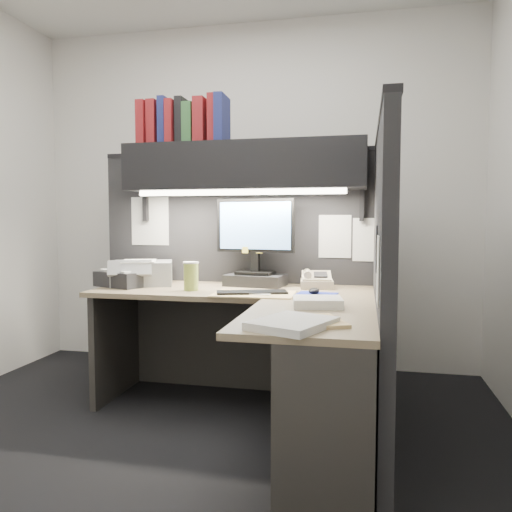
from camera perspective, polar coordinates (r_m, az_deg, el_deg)
name	(u,v)px	position (r m, az deg, el deg)	size (l,w,h in m)	color
floor	(188,441)	(2.81, -7.79, -20.19)	(3.50, 3.50, 0.00)	black
wall_back	(251,196)	(4.01, -0.54, 6.87)	(3.50, 0.04, 2.70)	silver
partition_back	(237,272)	(3.46, -2.15, -1.80)	(1.90, 0.06, 1.60)	black
partition_right	(382,290)	(2.61, 14.18, -3.83)	(0.06, 1.50, 1.60)	black
desk	(268,363)	(2.55, 1.33, -12.12)	(1.70, 1.53, 0.73)	#826F52
overhead_shelf	(244,167)	(3.27, -1.35, 10.16)	(1.55, 0.34, 0.30)	black
task_light_tube	(239,192)	(3.12, -1.96, 7.31)	(0.04, 0.04, 1.32)	white
monitor	(255,251)	(3.23, -0.07, 0.52)	(0.52, 0.28, 0.56)	black
keyboard	(252,293)	(2.87, -0.48, -4.22)	(0.40, 0.13, 0.02)	black
mousepad	(316,294)	(2.88, 6.86, -4.38)	(0.22, 0.20, 0.00)	#1B2897
mouse	(314,291)	(2.87, 6.65, -3.99)	(0.06, 0.10, 0.04)	black
telephone	(317,281)	(3.18, 6.94, -2.87)	(0.20, 0.21, 0.08)	#C1B394
coffee_cup	(191,277)	(3.05, -7.44, -2.39)	(0.09, 0.09, 0.16)	#C6D254
printer	(143,273)	(3.39, -12.84, -1.90)	(0.38, 0.33, 0.15)	gray
notebook_stack	(126,278)	(3.35, -14.64, -2.49)	(0.32, 0.27, 0.10)	black
open_folder	(254,294)	(2.86, -0.23, -4.36)	(0.46, 0.30, 0.01)	#DABA7A
paper_stack_a	(317,302)	(2.48, 7.04, -5.26)	(0.24, 0.20, 0.05)	white
paper_stack_b	(293,324)	(1.99, 4.20, -7.71)	(0.26, 0.32, 0.03)	white
manila_stack	(316,321)	(2.09, 6.85, -7.42)	(0.21, 0.26, 0.02)	#DABA7A
binder_row	(184,123)	(3.43, -8.19, 14.82)	(0.59, 0.25, 0.31)	maroon
pinned_papers	(285,237)	(3.00, 3.32, 2.17)	(1.76, 1.31, 0.51)	white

